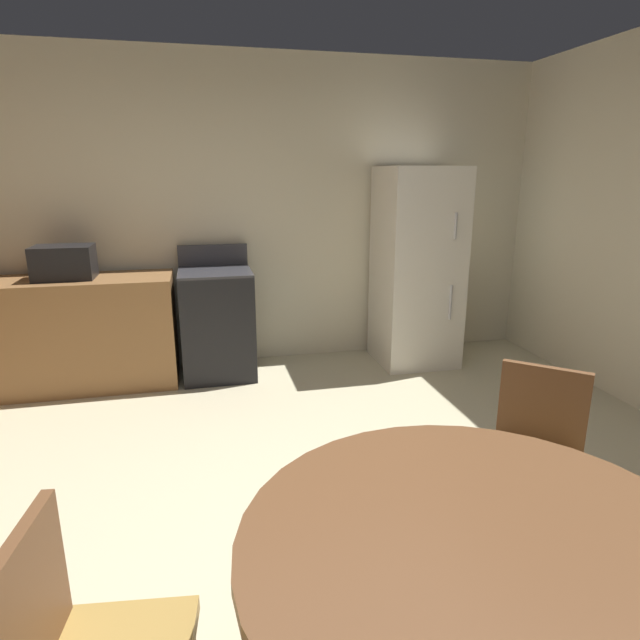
% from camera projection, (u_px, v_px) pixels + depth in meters
% --- Properties ---
extents(ground_plane, '(14.00, 14.00, 0.00)m').
position_uv_depth(ground_plane, '(312.00, 566.00, 2.38)').
color(ground_plane, beige).
extents(wall_back, '(5.76, 0.12, 2.70)m').
position_uv_depth(wall_back, '(243.00, 214.00, 4.74)').
color(wall_back, beige).
rests_on(wall_back, ground).
extents(kitchen_counter, '(1.94, 0.60, 0.90)m').
position_uv_depth(kitchen_counter, '(50.00, 335.00, 4.26)').
color(kitchen_counter, olive).
rests_on(kitchen_counter, ground).
extents(oven_range, '(0.60, 0.60, 1.10)m').
position_uv_depth(oven_range, '(217.00, 323.00, 4.54)').
color(oven_range, black).
rests_on(oven_range, ground).
extents(refrigerator, '(0.68, 0.68, 1.76)m').
position_uv_depth(refrigerator, '(417.00, 268.00, 4.77)').
color(refrigerator, silver).
rests_on(refrigerator, ground).
extents(microwave, '(0.44, 0.32, 0.26)m').
position_uv_depth(microwave, '(64.00, 262.00, 4.14)').
color(microwave, black).
rests_on(microwave, kitchen_counter).
extents(dining_table, '(1.34, 1.34, 0.76)m').
position_uv_depth(dining_table, '(481.00, 586.00, 1.45)').
color(dining_table, brown).
rests_on(dining_table, ground).
extents(chair_northeast, '(0.57, 0.57, 0.87)m').
position_uv_depth(chair_northeast, '(535.00, 452.00, 2.36)').
color(chair_northeast, brown).
rests_on(chair_northeast, ground).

